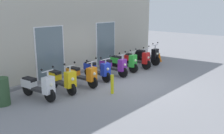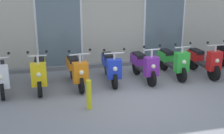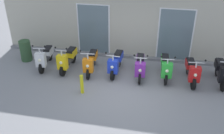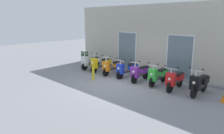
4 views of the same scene
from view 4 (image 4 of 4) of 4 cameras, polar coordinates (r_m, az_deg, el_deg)
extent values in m
plane|color=gray|center=(10.26, 1.32, -4.61)|extent=(40.00, 40.00, 0.00)
cube|color=#B2AD9E|center=(12.18, 10.97, 7.27)|extent=(11.73, 0.30, 3.88)
cube|color=slate|center=(12.30, 9.96, -1.55)|extent=(11.73, 0.20, 0.12)
cube|color=silver|center=(13.18, 4.06, 4.41)|extent=(1.45, 0.04, 2.30)
cube|color=slate|center=(13.16, 4.00, 4.40)|extent=(1.33, 0.02, 2.22)
cube|color=silver|center=(11.28, 17.73, 2.40)|extent=(1.45, 0.04, 2.30)
cube|color=slate|center=(11.26, 17.68, 2.38)|extent=(1.33, 0.02, 2.22)
cylinder|color=black|center=(13.02, -7.44, 0.11)|extent=(0.15, 0.47, 0.46)
cylinder|color=black|center=(13.83, -4.17, 0.93)|extent=(0.15, 0.47, 0.46)
cube|color=#2D2D30|center=(13.40, -5.76, 0.95)|extent=(0.35, 0.73, 0.09)
cube|color=white|center=(12.98, -7.36, 1.61)|extent=(0.41, 0.29, 0.56)
sphere|color=#F2EFCC|center=(12.88, -7.77, 1.70)|extent=(0.12, 0.12, 0.12)
cube|color=white|center=(13.71, -4.46, 1.89)|extent=(0.36, 0.55, 0.28)
cube|color=black|center=(13.65, -4.58, 2.44)|extent=(0.32, 0.51, 0.11)
cylinder|color=silver|center=(12.91, -7.41, 3.27)|extent=(0.06, 0.06, 0.24)
cylinder|color=silver|center=(12.89, -7.42, 3.70)|extent=(0.48, 0.10, 0.04)
sphere|color=black|center=(12.71, -6.66, 4.05)|extent=(0.07, 0.07, 0.07)
sphere|color=black|center=(13.04, -8.18, 4.23)|extent=(0.07, 0.07, 0.07)
cylinder|color=black|center=(12.33, -4.94, -0.57)|extent=(0.12, 0.45, 0.45)
cylinder|color=black|center=(13.04, -1.13, 0.22)|extent=(0.12, 0.45, 0.45)
cube|color=#2D2D30|center=(12.66, -2.99, 0.27)|extent=(0.28, 0.70, 0.09)
cube|color=yellow|center=(12.28, -4.82, 1.04)|extent=(0.39, 0.25, 0.58)
sphere|color=#F2EFCC|center=(12.19, -5.30, 1.13)|extent=(0.12, 0.12, 0.12)
cube|color=yellow|center=(12.91, -1.46, 1.46)|extent=(0.32, 0.53, 0.28)
cube|color=black|center=(12.86, -1.60, 2.05)|extent=(0.27, 0.49, 0.11)
cylinder|color=silver|center=(12.21, -4.86, 2.81)|extent=(0.06, 0.06, 0.24)
cylinder|color=silver|center=(12.19, -4.86, 3.27)|extent=(0.44, 0.05, 0.04)
sphere|color=black|center=(12.01, -4.21, 3.62)|extent=(0.07, 0.07, 0.07)
sphere|color=black|center=(12.34, -5.52, 3.85)|extent=(0.07, 0.07, 0.07)
cylinder|color=black|center=(11.56, -1.67, -1.39)|extent=(0.12, 0.47, 0.47)
cylinder|color=black|center=(12.42, 1.80, -0.40)|extent=(0.12, 0.47, 0.47)
cube|color=#2D2D30|center=(11.96, 0.12, -0.41)|extent=(0.31, 0.72, 0.09)
cube|color=orange|center=(11.52, -1.55, 0.21)|extent=(0.40, 0.27, 0.53)
sphere|color=#F2EFCC|center=(11.41, -1.98, 0.29)|extent=(0.12, 0.12, 0.12)
cube|color=orange|center=(12.28, 1.52, 0.72)|extent=(0.34, 0.54, 0.28)
cube|color=black|center=(12.22, 1.41, 1.33)|extent=(0.30, 0.50, 0.11)
cylinder|color=silver|center=(11.44, -1.56, 2.03)|extent=(0.06, 0.06, 0.26)
cylinder|color=silver|center=(11.42, -1.57, 2.56)|extent=(0.53, 0.08, 0.04)
sphere|color=black|center=(11.24, -0.55, 2.91)|extent=(0.07, 0.07, 0.07)
sphere|color=black|center=(11.58, -2.56, 3.19)|extent=(0.07, 0.07, 0.07)
cylinder|color=black|center=(11.04, 2.11, -2.14)|extent=(0.12, 0.45, 0.45)
cylinder|color=black|center=(11.83, 5.93, -1.18)|extent=(0.12, 0.45, 0.45)
cube|color=#2D2D30|center=(11.40, 4.09, -1.16)|extent=(0.29, 0.70, 0.09)
cube|color=#1E38C6|center=(10.99, 2.27, -0.49)|extent=(0.39, 0.26, 0.52)
sphere|color=#F2EFCC|center=(10.89, 1.79, -0.40)|extent=(0.12, 0.12, 0.12)
cube|color=#1E38C6|center=(11.69, 5.64, 0.13)|extent=(0.32, 0.53, 0.28)
cube|color=black|center=(11.63, 5.52, 0.78)|extent=(0.28, 0.49, 0.11)
cylinder|color=silver|center=(10.91, 2.29, 1.27)|extent=(0.06, 0.06, 0.21)
cylinder|color=silver|center=(10.89, 2.29, 1.71)|extent=(0.54, 0.06, 0.04)
sphere|color=black|center=(10.69, 3.31, 2.03)|extent=(0.07, 0.07, 0.07)
sphere|color=black|center=(11.06, 1.31, 2.41)|extent=(0.07, 0.07, 0.07)
cylinder|color=black|center=(10.35, 6.06, -3.16)|extent=(0.13, 0.48, 0.47)
cylinder|color=black|center=(11.22, 9.03, -1.98)|extent=(0.13, 0.48, 0.47)
cube|color=#2D2D30|center=(10.75, 7.62, -2.03)|extent=(0.31, 0.67, 0.09)
cube|color=purple|center=(10.30, 6.22, -1.39)|extent=(0.40, 0.27, 0.52)
sphere|color=#F2EFCC|center=(10.18, 5.82, -1.31)|extent=(0.12, 0.12, 0.12)
cube|color=purple|center=(11.07, 8.81, -0.74)|extent=(0.34, 0.54, 0.28)
cube|color=black|center=(11.00, 8.73, -0.07)|extent=(0.30, 0.50, 0.11)
cylinder|color=silver|center=(10.21, 6.27, 0.59)|extent=(0.06, 0.06, 0.25)
cylinder|color=silver|center=(10.19, 6.28, 1.16)|extent=(0.46, 0.07, 0.04)
sphere|color=black|center=(10.05, 7.40, 1.54)|extent=(0.07, 0.07, 0.07)
sphere|color=black|center=(10.30, 5.22, 1.87)|extent=(0.07, 0.07, 0.07)
cylinder|color=black|center=(9.91, 10.78, -4.05)|extent=(0.12, 0.47, 0.47)
cylinder|color=black|center=(10.86, 13.71, -2.69)|extent=(0.12, 0.47, 0.47)
cube|color=#2D2D30|center=(10.35, 12.34, -2.81)|extent=(0.31, 0.71, 0.09)
cube|color=green|center=(9.85, 10.97, -2.09)|extent=(0.40, 0.27, 0.57)
sphere|color=#F2EFCC|center=(9.73, 10.61, -2.02)|extent=(0.12, 0.12, 0.12)
cube|color=green|center=(10.71, 13.54, -1.45)|extent=(0.33, 0.54, 0.28)
cube|color=black|center=(10.64, 13.48, -0.76)|extent=(0.29, 0.50, 0.11)
cylinder|color=silver|center=(9.76, 11.06, -0.06)|extent=(0.06, 0.06, 0.19)
cylinder|color=silver|center=(9.75, 11.08, 0.36)|extent=(0.47, 0.07, 0.04)
sphere|color=black|center=(9.62, 12.33, 0.75)|extent=(0.07, 0.07, 0.07)
sphere|color=black|center=(9.84, 9.91, 1.12)|extent=(0.07, 0.07, 0.07)
cylinder|color=black|center=(9.36, 15.35, -5.27)|extent=(0.15, 0.49, 0.48)
cylinder|color=black|center=(10.31, 17.82, -3.75)|extent=(0.15, 0.49, 0.48)
cube|color=#2D2D30|center=(9.80, 16.68, -3.92)|extent=(0.32, 0.69, 0.09)
cube|color=red|center=(9.29, 15.57, -3.22)|extent=(0.40, 0.27, 0.56)
sphere|color=#F2EFCC|center=(9.17, 15.25, -3.16)|extent=(0.12, 0.12, 0.12)
cube|color=red|center=(10.16, 17.70, -2.53)|extent=(0.34, 0.54, 0.28)
cube|color=black|center=(10.08, 17.67, -1.81)|extent=(0.30, 0.50, 0.11)
cylinder|color=silver|center=(9.20, 15.71, -1.03)|extent=(0.06, 0.06, 0.22)
cylinder|color=silver|center=(9.18, 15.74, -0.49)|extent=(0.55, 0.08, 0.04)
sphere|color=black|center=(9.06, 17.38, -0.13)|extent=(0.07, 0.07, 0.07)
sphere|color=black|center=(9.27, 14.22, 0.36)|extent=(0.07, 0.07, 0.07)
cylinder|color=black|center=(9.02, 21.28, -6.20)|extent=(0.09, 0.54, 0.54)
cylinder|color=black|center=(9.96, 23.61, -4.64)|extent=(0.09, 0.54, 0.54)
cube|color=#2D2D30|center=(9.46, 22.56, -4.80)|extent=(0.27, 0.65, 0.09)
cube|color=black|center=(8.96, 21.56, -4.05)|extent=(0.38, 0.24, 0.57)
sphere|color=#F2EFCC|center=(8.83, 21.26, -3.99)|extent=(0.12, 0.12, 0.12)
cube|color=black|center=(9.80, 23.55, -3.25)|extent=(0.31, 0.52, 0.28)
cube|color=black|center=(9.73, 23.54, -2.51)|extent=(0.27, 0.48, 0.11)
cylinder|color=silver|center=(8.86, 21.77, -1.65)|extent=(0.06, 0.06, 0.25)
cylinder|color=silver|center=(8.84, 21.82, -1.00)|extent=(0.50, 0.04, 0.04)
sphere|color=black|center=(8.73, 23.38, -0.62)|extent=(0.07, 0.07, 0.07)
sphere|color=black|center=(8.90, 20.39, -0.11)|extent=(0.07, 0.07, 0.07)
cylinder|color=yellow|center=(10.88, -5.10, -1.72)|extent=(0.12, 0.12, 0.70)
cylinder|color=#2D4C2D|center=(14.42, -7.39, 2.25)|extent=(0.47, 0.47, 0.90)
camera|label=1|loc=(14.55, -41.70, 9.74)|focal=39.92mm
camera|label=2|loc=(9.01, -43.45, 9.34)|focal=48.95mm
camera|label=3|loc=(5.86, -51.31, 27.58)|focal=40.37mm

